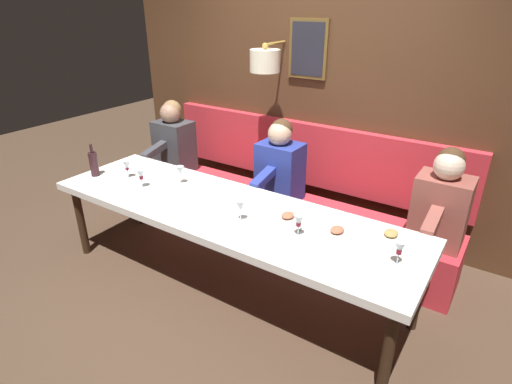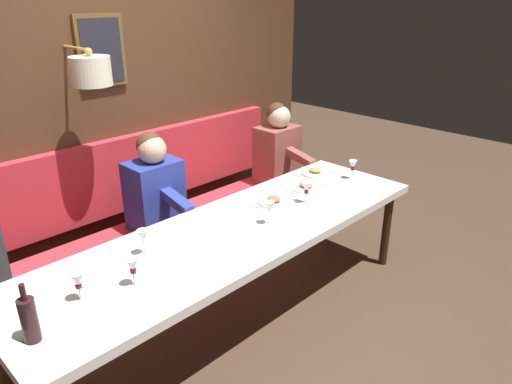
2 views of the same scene
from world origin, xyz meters
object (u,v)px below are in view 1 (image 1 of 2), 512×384
object	(u,v)px
wine_glass_5	(299,221)
wine_glass_2	(141,175)
diner_nearest	(442,201)
wine_glass_4	(127,166)
diner_near	(280,164)
wine_bottle	(94,164)
wine_glass_0	(180,171)
diner_middle	(173,139)
wine_glass_1	(400,249)
wine_glass_3	(240,207)
dining_table	(226,214)

from	to	relation	value
wine_glass_5	wine_glass_2	bearing A→B (deg)	91.08
diner_nearest	wine_glass_4	distance (m)	2.66
diner_near	wine_bottle	size ratio (longest dim) A/B	2.64
diner_nearest	wine_glass_0	size ratio (longest dim) A/B	4.82
diner_middle	wine_glass_5	bearing A→B (deg)	-114.59
diner_nearest	diner_middle	distance (m)	2.80
wine_glass_1	wine_glass_5	bearing A→B (deg)	93.16
diner_near	wine_glass_3	world-z (taller)	diner_near
diner_nearest	wine_glass_5	world-z (taller)	diner_nearest
diner_near	diner_middle	distance (m)	1.36
diner_middle	wine_glass_4	size ratio (longest dim) A/B	4.82
dining_table	diner_nearest	bearing A→B (deg)	-57.87
wine_glass_0	wine_glass_2	xyz separation A→B (m)	(-0.24, 0.22, -0.00)
diner_near	dining_table	bearing A→B (deg)	-177.94
diner_middle	wine_glass_3	bearing A→B (deg)	-121.47
diner_nearest	wine_glass_1	size ratio (longest dim) A/B	4.82
wine_glass_3	wine_glass_5	world-z (taller)	same
wine_glass_3	wine_bottle	distance (m)	1.61
diner_nearest	wine_glass_0	world-z (taller)	diner_nearest
wine_glass_3	dining_table	bearing A→B (deg)	64.31
dining_table	diner_near	xyz separation A→B (m)	(0.88, 0.03, 0.13)
wine_glass_4	wine_glass_5	bearing A→B (deg)	-91.62
wine_glass_2	wine_glass_5	xyz separation A→B (m)	(0.03, -1.50, 0.00)
diner_near	wine_glass_1	size ratio (longest dim) A/B	4.82
wine_glass_1	wine_glass_4	xyz separation A→B (m)	(0.01, 2.44, 0.00)
dining_table	diner_nearest	xyz separation A→B (m)	(0.88, -1.40, 0.13)
wine_glass_4	wine_glass_5	xyz separation A→B (m)	(-0.05, -1.77, -0.00)
wine_glass_2	wine_glass_3	world-z (taller)	same
wine_glass_2	wine_glass_3	bearing A→B (deg)	-90.77
diner_middle	wine_bottle	distance (m)	1.03
dining_table	wine_glass_3	world-z (taller)	wine_glass_3
diner_near	wine_glass_4	distance (m)	1.39
wine_glass_3	wine_glass_5	distance (m)	0.45
wine_glass_0	diner_nearest	bearing A→B (deg)	-69.99
diner_near	wine_glass_5	bearing A→B (deg)	-143.26
wine_glass_1	wine_glass_2	world-z (taller)	same
dining_table	wine_glass_1	distance (m)	1.35
diner_nearest	wine_glass_4	bearing A→B (deg)	109.71
wine_glass_0	wine_glass_2	distance (m)	0.33
dining_table	wine_glass_0	xyz separation A→B (m)	(0.15, 0.60, 0.17)
wine_glass_1	dining_table	bearing A→B (deg)	88.81
diner_nearest	wine_glass_4	xyz separation A→B (m)	(-0.90, 2.50, 0.04)
diner_middle	wine_glass_4	xyz separation A→B (m)	(-0.90, -0.30, 0.04)
wine_bottle	diner_nearest	bearing A→B (deg)	-69.85
wine_glass_1	wine_glass_4	world-z (taller)	same
diner_nearest	wine_glass_4	size ratio (longest dim) A/B	4.82
wine_glass_3	wine_bottle	bearing A→B (deg)	91.30
diner_middle	wine_glass_5	distance (m)	2.27
wine_glass_3	wine_glass_5	size ratio (longest dim) A/B	1.00
wine_glass_4	wine_glass_3	bearing A→B (deg)	-94.01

